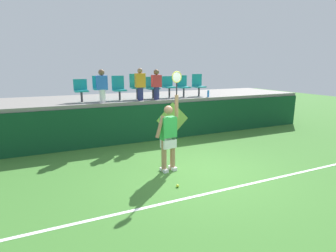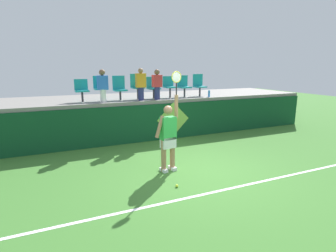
{
  "view_description": "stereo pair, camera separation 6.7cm",
  "coord_description": "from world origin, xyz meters",
  "px_view_note": "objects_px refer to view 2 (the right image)",
  "views": [
    {
      "loc": [
        -3.33,
        -5.45,
        2.61
      ],
      "look_at": [
        -0.33,
        1.14,
        0.99
      ],
      "focal_mm": 28.48,
      "sensor_mm": 36.0,
      "label": 1
    },
    {
      "loc": [
        -3.27,
        -5.48,
        2.61
      ],
      "look_at": [
        -0.33,
        1.14,
        0.99
      ],
      "focal_mm": 28.48,
      "sensor_mm": 36.0,
      "label": 2
    }
  ],
  "objects_px": {
    "stadium_chair_0": "(82,89)",
    "stadium_chair_1": "(100,87)",
    "tennis_player": "(168,135)",
    "stadium_chair_2": "(119,87)",
    "stadium_chair_4": "(153,86)",
    "stadium_chair_3": "(137,85)",
    "water_bottle": "(209,94)",
    "spectator_1": "(103,85)",
    "spectator_2": "(157,84)",
    "stadium_chair_7": "(199,84)",
    "tennis_ball": "(177,186)",
    "spectator_0": "(141,84)",
    "stadium_chair_6": "(184,85)",
    "stadium_chair_5": "(169,85)"
  },
  "relations": [
    {
      "from": "tennis_ball",
      "to": "stadium_chair_3",
      "type": "relative_size",
      "value": 0.07
    },
    {
      "from": "spectator_0",
      "to": "spectator_2",
      "type": "bearing_deg",
      "value": 1.12
    },
    {
      "from": "stadium_chair_4",
      "to": "stadium_chair_3",
      "type": "bearing_deg",
      "value": 179.49
    },
    {
      "from": "spectator_1",
      "to": "spectator_2",
      "type": "distance_m",
      "value": 1.94
    },
    {
      "from": "tennis_ball",
      "to": "spectator_0",
      "type": "relative_size",
      "value": 0.06
    },
    {
      "from": "tennis_ball",
      "to": "stadium_chair_6",
      "type": "bearing_deg",
      "value": 61.32
    },
    {
      "from": "stadium_chair_0",
      "to": "stadium_chair_1",
      "type": "distance_m",
      "value": 0.63
    },
    {
      "from": "stadium_chair_1",
      "to": "stadium_chair_5",
      "type": "bearing_deg",
      "value": -0.07
    },
    {
      "from": "tennis_ball",
      "to": "stadium_chair_7",
      "type": "distance_m",
      "value": 5.85
    },
    {
      "from": "tennis_ball",
      "to": "spectator_0",
      "type": "xyz_separation_m",
      "value": [
        0.57,
        4.1,
        1.98
      ]
    },
    {
      "from": "stadium_chair_1",
      "to": "stadium_chair_5",
      "type": "xyz_separation_m",
      "value": [
        2.62,
        -0.0,
        -0.03
      ]
    },
    {
      "from": "stadium_chair_0",
      "to": "stadium_chair_6",
      "type": "bearing_deg",
      "value": 0.12
    },
    {
      "from": "stadium_chair_1",
      "to": "spectator_1",
      "type": "xyz_separation_m",
      "value": [
        0.0,
        -0.45,
        0.08
      ]
    },
    {
      "from": "stadium_chair_0",
      "to": "stadium_chair_2",
      "type": "height_order",
      "value": "stadium_chair_2"
    },
    {
      "from": "tennis_ball",
      "to": "stadium_chair_4",
      "type": "distance_m",
      "value": 5.04
    },
    {
      "from": "stadium_chair_6",
      "to": "spectator_2",
      "type": "xyz_separation_m",
      "value": [
        -1.3,
        -0.42,
        0.11
      ]
    },
    {
      "from": "water_bottle",
      "to": "stadium_chair_0",
      "type": "height_order",
      "value": "stadium_chair_0"
    },
    {
      "from": "water_bottle",
      "to": "stadium_chair_3",
      "type": "xyz_separation_m",
      "value": [
        -2.78,
        0.52,
        0.38
      ]
    },
    {
      "from": "stadium_chair_0",
      "to": "spectator_2",
      "type": "height_order",
      "value": "spectator_2"
    },
    {
      "from": "stadium_chair_0",
      "to": "stadium_chair_7",
      "type": "distance_m",
      "value": 4.57
    },
    {
      "from": "tennis_ball",
      "to": "water_bottle",
      "type": "bearing_deg",
      "value": 50.29
    },
    {
      "from": "tennis_player",
      "to": "stadium_chair_2",
      "type": "distance_m",
      "value": 3.71
    },
    {
      "from": "spectator_2",
      "to": "spectator_0",
      "type": "bearing_deg",
      "value": -178.88
    },
    {
      "from": "stadium_chair_4",
      "to": "spectator_2",
      "type": "xyz_separation_m",
      "value": [
        0.0,
        -0.42,
        0.12
      ]
    },
    {
      "from": "stadium_chair_5",
      "to": "spectator_2",
      "type": "distance_m",
      "value": 0.8
    },
    {
      "from": "stadium_chair_0",
      "to": "stadium_chair_6",
      "type": "xyz_separation_m",
      "value": [
        3.87,
        0.01,
        0.03
      ]
    },
    {
      "from": "stadium_chair_0",
      "to": "water_bottle",
      "type": "bearing_deg",
      "value": -6.12
    },
    {
      "from": "spectator_2",
      "to": "stadium_chair_4",
      "type": "bearing_deg",
      "value": 90.0
    },
    {
      "from": "tennis_ball",
      "to": "tennis_player",
      "type": "bearing_deg",
      "value": 76.93
    },
    {
      "from": "spectator_2",
      "to": "stadium_chair_3",
      "type": "bearing_deg",
      "value": 145.37
    },
    {
      "from": "water_bottle",
      "to": "spectator_1",
      "type": "height_order",
      "value": "spectator_1"
    },
    {
      "from": "stadium_chair_4",
      "to": "spectator_1",
      "type": "relative_size",
      "value": 0.74
    },
    {
      "from": "stadium_chair_1",
      "to": "stadium_chair_4",
      "type": "bearing_deg",
      "value": -0.0
    },
    {
      "from": "stadium_chair_7",
      "to": "spectator_2",
      "type": "relative_size",
      "value": 0.81
    },
    {
      "from": "water_bottle",
      "to": "stadium_chair_7",
      "type": "bearing_deg",
      "value": 107.28
    },
    {
      "from": "water_bottle",
      "to": "stadium_chair_5",
      "type": "bearing_deg",
      "value": 161.07
    },
    {
      "from": "water_bottle",
      "to": "stadium_chair_3",
      "type": "bearing_deg",
      "value": 169.43
    },
    {
      "from": "water_bottle",
      "to": "tennis_player",
      "type": "bearing_deg",
      "value": -135.57
    },
    {
      "from": "tennis_ball",
      "to": "stadium_chair_1",
      "type": "height_order",
      "value": "stadium_chair_1"
    },
    {
      "from": "stadium_chair_3",
      "to": "stadium_chair_5",
      "type": "distance_m",
      "value": 1.29
    },
    {
      "from": "stadium_chair_2",
      "to": "stadium_chair_4",
      "type": "relative_size",
      "value": 1.07
    },
    {
      "from": "stadium_chair_3",
      "to": "stadium_chair_7",
      "type": "height_order",
      "value": "stadium_chair_3"
    },
    {
      "from": "stadium_chair_5",
      "to": "stadium_chair_0",
      "type": "bearing_deg",
      "value": -179.97
    },
    {
      "from": "stadium_chair_2",
      "to": "stadium_chair_6",
      "type": "height_order",
      "value": "stadium_chair_2"
    },
    {
      "from": "tennis_ball",
      "to": "spectator_2",
      "type": "xyz_separation_m",
      "value": [
        1.18,
        4.11,
        1.96
      ]
    },
    {
      "from": "stadium_chair_2",
      "to": "stadium_chair_5",
      "type": "bearing_deg",
      "value": -0.33
    },
    {
      "from": "stadium_chair_7",
      "to": "spectator_1",
      "type": "xyz_separation_m",
      "value": [
        -3.94,
        -0.45,
        0.1
      ]
    },
    {
      "from": "stadium_chair_1",
      "to": "spectator_2",
      "type": "xyz_separation_m",
      "value": [
        1.94,
        -0.42,
        0.07
      ]
    },
    {
      "from": "stadium_chair_7",
      "to": "stadium_chair_5",
      "type": "bearing_deg",
      "value": -179.54
    },
    {
      "from": "stadium_chair_3",
      "to": "spectator_1",
      "type": "bearing_deg",
      "value": -161.21
    }
  ]
}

